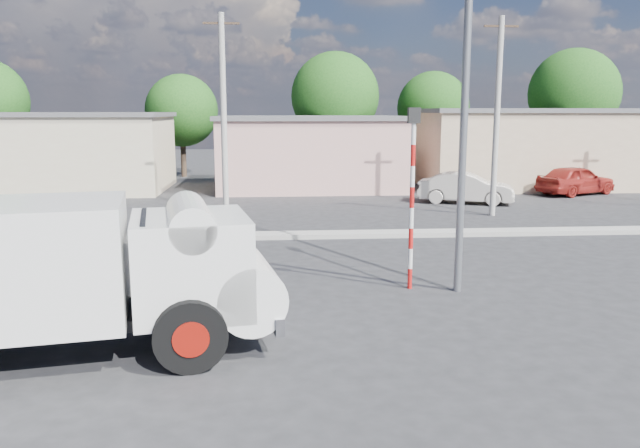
{
  "coord_description": "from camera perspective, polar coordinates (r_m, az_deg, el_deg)",
  "views": [
    {
      "loc": [
        -0.11,
        -13.03,
        4.26
      ],
      "look_at": [
        1.14,
        3.35,
        1.3
      ],
      "focal_mm": 35.0,
      "sensor_mm": 36.0,
      "label": 1
    }
  ],
  "objects": [
    {
      "name": "car_red",
      "position": [
        35.13,
        22.34,
        3.75
      ],
      "size": [
        4.84,
        3.51,
        1.53
      ],
      "primitive_type": "imported",
      "rotation": [
        0.0,
        0.0,
        2.0
      ],
      "color": "maroon",
      "rests_on": "ground"
    },
    {
      "name": "tree_row",
      "position": [
        41.66,
        0.99,
        11.23
      ],
      "size": [
        43.62,
        7.43,
        8.42
      ],
      "color": "#38281E",
      "rests_on": "ground"
    },
    {
      "name": "building_row",
      "position": [
        35.11,
        -2.39,
        6.74
      ],
      "size": [
        37.8,
        7.3,
        4.44
      ],
      "color": "beige",
      "rests_on": "ground"
    },
    {
      "name": "truck",
      "position": [
        11.59,
        -20.87,
        -4.05
      ],
      "size": [
        7.04,
        3.62,
        2.77
      ],
      "rotation": [
        0.0,
        0.0,
        0.18
      ],
      "color": "black",
      "rests_on": "ground"
    },
    {
      "name": "cyclist",
      "position": [
        14.86,
        -10.0,
        -3.08
      ],
      "size": [
        0.63,
        0.76,
        1.77
      ],
      "primitive_type": "imported",
      "rotation": [
        0.0,
        0.0,
        1.19
      ],
      "color": "silver",
      "rests_on": "ground"
    },
    {
      "name": "median",
      "position": [
        21.44,
        -3.98,
        -1.05
      ],
      "size": [
        40.0,
        0.8,
        0.16
      ],
      "primitive_type": "cube",
      "color": "#99968E",
      "rests_on": "ground"
    },
    {
      "name": "ground_plane",
      "position": [
        13.71,
        -3.72,
        -7.92
      ],
      "size": [
        120.0,
        120.0,
        0.0
      ],
      "primitive_type": "plane",
      "color": "#272729",
      "rests_on": "ground"
    },
    {
      "name": "car_cream",
      "position": [
        30.2,
        13.2,
        3.23
      ],
      "size": [
        4.67,
        2.97,
        1.45
      ],
      "primitive_type": "imported",
      "rotation": [
        0.0,
        0.0,
        1.22
      ],
      "color": "beige",
      "rests_on": "ground"
    },
    {
      "name": "bicycle",
      "position": [
        14.94,
        -9.95,
        -4.42
      ],
      "size": [
        2.11,
        1.39,
        1.05
      ],
      "primitive_type": "imported",
      "rotation": [
        0.0,
        0.0,
        1.19
      ],
      "color": "black",
      "rests_on": "ground"
    },
    {
      "name": "utility_poles",
      "position": [
        25.25,
        3.34,
        9.77
      ],
      "size": [
        35.4,
        0.24,
        8.0
      ],
      "color": "#99968E",
      "rests_on": "ground"
    },
    {
      "name": "streetlight",
      "position": [
        14.86,
        12.56,
        12.69
      ],
      "size": [
        2.34,
        0.22,
        9.0
      ],
      "color": "slate",
      "rests_on": "ground"
    },
    {
      "name": "traffic_pole",
      "position": [
        14.99,
        8.44,
        3.73
      ],
      "size": [
        0.28,
        0.18,
        4.36
      ],
      "color": "red",
      "rests_on": "ground"
    }
  ]
}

